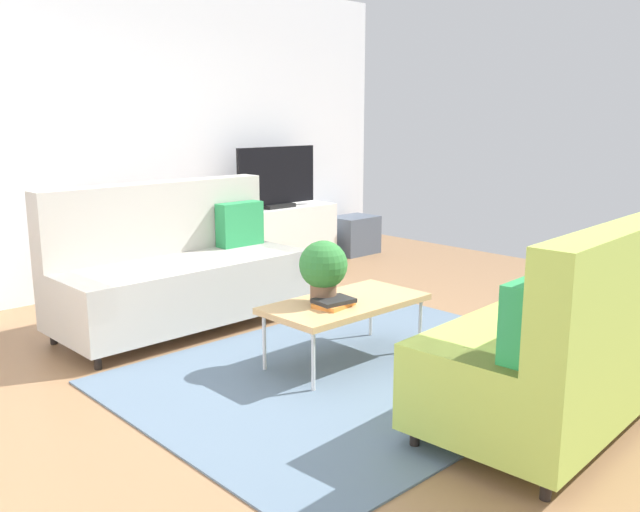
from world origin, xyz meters
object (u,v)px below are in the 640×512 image
object	(u,v)px
vase_0	(228,203)
bottle_0	(246,203)
couch_beige	(178,271)
table_book_0	(334,305)
coffee_table	(345,305)
tv	(277,178)
storage_trunk	(354,235)
tv_console	(276,237)
couch_green	(574,339)
potted_plant	(324,268)

from	to	relation	value
vase_0	bottle_0	world-z (taller)	vase_0
couch_beige	table_book_0	bearing A→B (deg)	98.08
coffee_table	table_book_0	xyz separation A→B (m)	(-0.15, -0.05, 0.04)
tv	vase_0	distance (m)	0.62
bottle_0	storage_trunk	bearing A→B (deg)	-2.26
tv_console	table_book_0	xyz separation A→B (m)	(-1.66, -2.57, 0.11)
couch_green	tv_console	world-z (taller)	couch_green
couch_beige	coffee_table	size ratio (longest dim) A/B	1.74
couch_green	tv_console	size ratio (longest dim) A/B	1.39
couch_green	potted_plant	xyz separation A→B (m)	(-0.42, 1.49, 0.20)
table_book_0	potted_plant	bearing A→B (deg)	80.96
couch_green	table_book_0	distance (m)	1.44
table_book_0	vase_0	distance (m)	2.85
couch_beige	storage_trunk	xyz separation A→B (m)	(2.99, 1.01, -0.22)
couch_green	potted_plant	world-z (taller)	couch_green
bottle_0	vase_0	bearing A→B (deg)	150.68
storage_trunk	bottle_0	distance (m)	1.60
tv	storage_trunk	bearing A→B (deg)	-4.16
vase_0	bottle_0	distance (m)	0.18
couch_beige	coffee_table	bearing A→B (deg)	104.33
storage_trunk	potted_plant	distance (m)	3.64
couch_green	coffee_table	xyz separation A→B (m)	(-0.29, 1.42, -0.05)
coffee_table	bottle_0	world-z (taller)	bottle_0
vase_0	bottle_0	xyz separation A→B (m)	(0.16, -0.09, -0.01)
vase_0	bottle_0	bearing A→B (deg)	-29.32
tv_console	potted_plant	bearing A→B (deg)	-123.67
couch_green	storage_trunk	bearing A→B (deg)	55.18
storage_trunk	vase_0	distance (m)	1.76
potted_plant	bottle_0	world-z (taller)	potted_plant
bottle_0	coffee_table	bearing A→B (deg)	-113.55
couch_beige	storage_trunk	world-z (taller)	couch_beige
couch_beige	vase_0	size ratio (longest dim) A/B	10.02
tv	potted_plant	distance (m)	2.96
vase_0	storage_trunk	bearing A→B (deg)	-5.10
potted_plant	vase_0	bearing A→B (deg)	67.12
couch_green	vase_0	xyz separation A→B (m)	(0.64, 4.00, 0.29)
couch_beige	coffee_table	distance (m)	1.47
couch_green	table_book_0	bearing A→B (deg)	104.04
bottle_0	couch_beige	bearing A→B (deg)	-144.06
couch_green	potted_plant	size ratio (longest dim) A/B	4.79
tv	potted_plant	xyz separation A→B (m)	(-1.64, -2.44, -0.30)
couch_green	coffee_table	world-z (taller)	couch_green
table_book_0	bottle_0	world-z (taller)	bottle_0
tv_console	vase_0	size ratio (longest dim) A/B	7.33
couch_green	storage_trunk	distance (m)	4.50
potted_plant	vase_0	size ratio (longest dim) A/B	2.13
couch_green	tv_console	bearing A→B (deg)	69.10
tv	bottle_0	size ratio (longest dim) A/B	6.00
potted_plant	table_book_0	size ratio (longest dim) A/B	1.70
couch_green	tv_console	distance (m)	4.13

